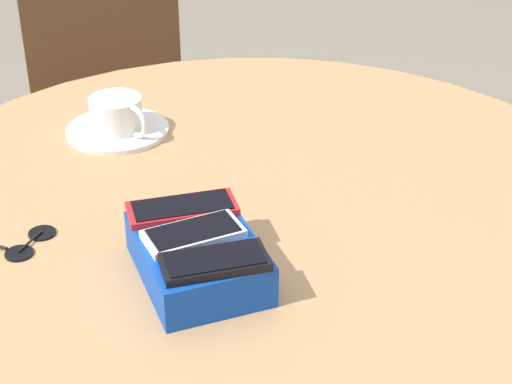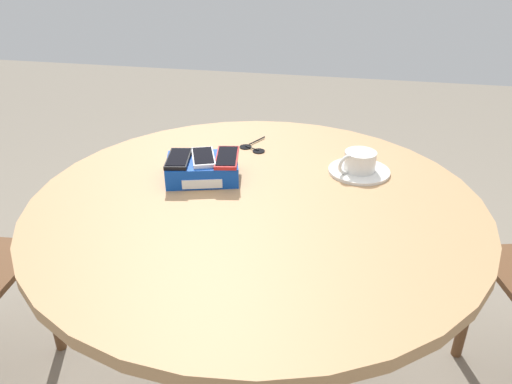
{
  "view_description": "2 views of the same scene",
  "coord_description": "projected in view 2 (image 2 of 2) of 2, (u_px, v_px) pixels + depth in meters",
  "views": [
    {
      "loc": [
        -1.01,
        0.09,
        1.38
      ],
      "look_at": [
        0.0,
        0.0,
        0.78
      ],
      "focal_mm": 60.0,
      "sensor_mm": 36.0,
      "label": 1
    },
    {
      "loc": [
        0.21,
        -1.05,
        1.36
      ],
      "look_at": [
        0.0,
        0.0,
        0.78
      ],
      "focal_mm": 35.0,
      "sensor_mm": 36.0,
      "label": 2
    }
  ],
  "objects": [
    {
      "name": "phone_black",
      "position": [
        178.0,
        159.0,
        1.29
      ],
      "size": [
        0.08,
        0.13,
        0.01
      ],
      "color": "black",
      "rests_on": "phone_box"
    },
    {
      "name": "phone_white",
      "position": [
        203.0,
        157.0,
        1.3
      ],
      "size": [
        0.09,
        0.13,
        0.01
      ],
      "color": "silver",
      "rests_on": "phone_box"
    },
    {
      "name": "phone_red",
      "position": [
        227.0,
        157.0,
        1.3
      ],
      "size": [
        0.08,
        0.14,
        0.01
      ],
      "color": "red",
      "rests_on": "phone_box"
    },
    {
      "name": "round_table",
      "position": [
        256.0,
        238.0,
        1.27
      ],
      "size": [
        1.11,
        1.11,
        0.76
      ],
      "color": "#2D2D2D",
      "rests_on": "ground_plane"
    },
    {
      "name": "sunglasses",
      "position": [
        253.0,
        148.0,
        1.5
      ],
      "size": [
        0.08,
        0.13,
        0.01
      ],
      "color": "black",
      "rests_on": "round_table"
    },
    {
      "name": "coffee_cup",
      "position": [
        359.0,
        161.0,
        1.33
      ],
      "size": [
        0.1,
        0.09,
        0.06
      ],
      "color": "silver",
      "rests_on": "saucer"
    },
    {
      "name": "saucer",
      "position": [
        359.0,
        171.0,
        1.35
      ],
      "size": [
        0.17,
        0.17,
        0.01
      ],
      "primitive_type": "cylinder",
      "color": "silver",
      "rests_on": "round_table"
    },
    {
      "name": "phone_box",
      "position": [
        202.0,
        169.0,
        1.31
      ],
      "size": [
        0.21,
        0.18,
        0.05
      ],
      "color": "#0F42AD",
      "rests_on": "round_table"
    }
  ]
}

